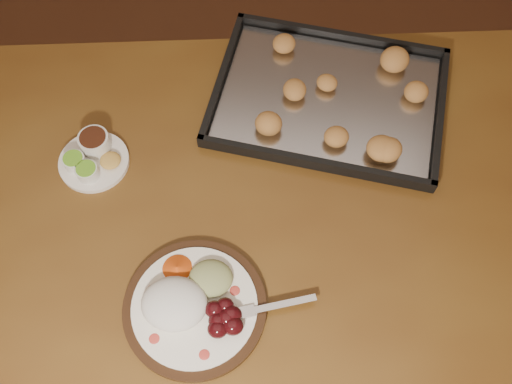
{
  "coord_description": "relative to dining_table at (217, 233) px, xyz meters",
  "views": [
    {
      "loc": [
        0.35,
        -0.75,
        1.75
      ],
      "look_at": [
        0.31,
        -0.23,
        0.77
      ],
      "focal_mm": 40.0,
      "sensor_mm": 36.0,
      "label": 1
    }
  ],
  "objects": [
    {
      "name": "dining_table",
      "position": [
        0.0,
        0.0,
        0.0
      ],
      "size": [
        1.6,
        1.08,
        0.75
      ],
      "rotation": [
        0.0,
        0.0,
        0.13
      ],
      "color": "brown",
      "rests_on": "ground"
    },
    {
      "name": "dinner_plate",
      "position": [
        -0.01,
        -0.19,
        0.12
      ],
      "size": [
        0.34,
        0.26,
        0.06
      ],
      "rotation": [
        0.0,
        0.0,
        -0.06
      ],
      "color": "black",
      "rests_on": "dining_table"
    },
    {
      "name": "baking_tray",
      "position": [
        0.22,
        0.29,
        0.11
      ],
      "size": [
        0.53,
        0.42,
        0.05
      ],
      "rotation": [
        0.0,
        0.0,
        -0.14
      ],
      "color": "black",
      "rests_on": "dining_table"
    },
    {
      "name": "condiment_saucer",
      "position": [
        -0.26,
        0.1,
        0.11
      ],
      "size": [
        0.14,
        0.14,
        0.05
      ],
      "rotation": [
        0.0,
        0.0,
        -0.28
      ],
      "color": "white",
      "rests_on": "dining_table"
    },
    {
      "name": "ground",
      "position": [
        -0.23,
        0.27,
        -0.65
      ],
      "size": [
        4.0,
        4.0,
        0.0
      ],
      "primitive_type": "plane",
      "color": "#522F1C",
      "rests_on": "ground"
    }
  ]
}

